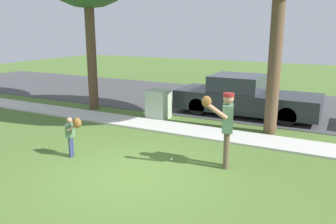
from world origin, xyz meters
name	(u,v)px	position (x,y,z in m)	size (l,w,h in m)	color
ground_plane	(194,133)	(0.00, 3.50, 0.00)	(48.00, 48.00, 0.00)	#4C6B2D
sidewalk_strip	(196,131)	(0.00, 3.60, 0.03)	(36.00, 1.20, 0.06)	beige
road_surface	(240,102)	(0.00, 8.60, 0.01)	(36.00, 6.80, 0.02)	#424244
person_adult	(226,122)	(1.70, 1.30, 1.11)	(0.68, 0.80, 1.78)	brown
person_child	(72,131)	(-1.91, 0.16, 0.70)	(0.54, 0.36, 1.08)	navy
baseball	(172,159)	(0.41, 1.10, 0.04)	(0.07, 0.07, 0.07)	white
utility_cabinet	(159,104)	(-1.86, 4.55, 0.52)	(0.72, 0.70, 1.05)	#9EB293
parked_pickup_dark	(244,97)	(0.75, 6.48, 0.67)	(5.20, 1.95, 1.48)	#23282D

